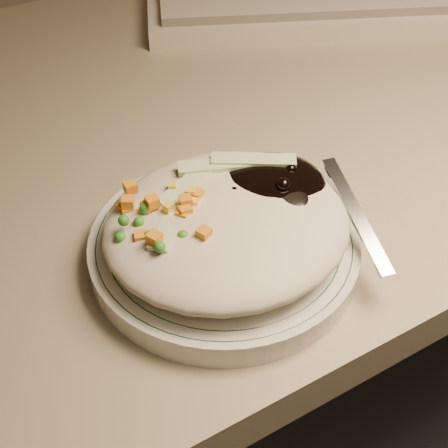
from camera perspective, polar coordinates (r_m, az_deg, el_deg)
desk at (r=0.80m, az=-4.93°, el=-2.13°), size 1.40×0.70×0.74m
plate at (r=0.50m, az=0.00°, el=-2.21°), size 0.21×0.21×0.02m
plate_rim at (r=0.49m, az=0.00°, el=-1.38°), size 0.20×0.20×0.00m
meal at (r=0.48m, az=0.50°, el=0.62°), size 0.20×0.19×0.05m
keyboard at (r=0.90m, az=10.09°, el=19.48°), size 0.53×0.37×0.04m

